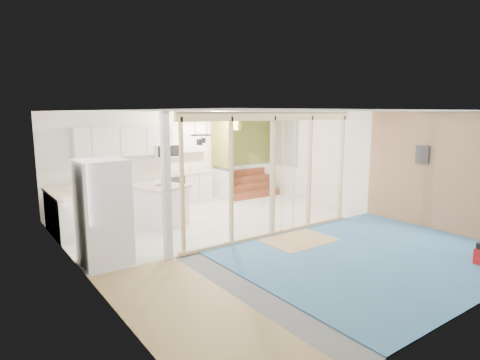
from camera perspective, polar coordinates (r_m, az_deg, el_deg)
room at (r=8.10m, az=3.13°, el=0.54°), size 7.01×8.01×2.61m
floor_overlays at (r=8.49m, az=3.18°, el=-8.00°), size 7.00×8.00×0.03m
stud_frame at (r=7.91m, az=1.77°, el=2.45°), size 4.66×0.14×2.60m
base_cabinets at (r=10.40m, az=-15.77°, el=-2.46°), size 4.45×2.24×0.93m
upper_cabinets at (r=10.91m, az=-13.11°, el=5.38°), size 3.60×0.41×0.85m
green_partition at (r=12.26m, az=-0.12°, el=1.96°), size 2.25×1.51×2.60m
pot_rack at (r=9.41m, az=-5.57°, el=6.03°), size 0.52×0.52×0.72m
sheathing_panel at (r=9.57m, az=27.61°, el=0.85°), size 0.02×4.00×2.60m
electrical_panel at (r=9.77m, az=24.51°, el=3.31°), size 0.04×0.30×0.40m
ceiling_light at (r=11.24m, az=-0.86°, el=9.42°), size 0.32×0.32×0.08m
fridge at (r=7.16m, az=-18.80°, el=-4.42°), size 0.79×0.76×1.80m
island at (r=9.29m, az=-11.02°, el=-3.67°), size 1.23×1.23×0.94m
bowl at (r=9.24m, az=-11.18°, el=-0.55°), size 0.30×0.30×0.06m
soap_bottle_a at (r=10.48m, az=-18.00°, el=0.99°), size 0.13×0.13×0.32m
soap_bottle_b at (r=11.54m, az=-6.95°, el=1.79°), size 0.11×0.11×0.18m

